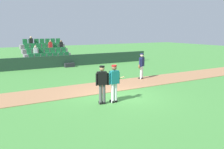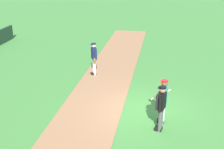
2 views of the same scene
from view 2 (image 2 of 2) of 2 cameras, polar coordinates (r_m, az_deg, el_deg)
The scene contains 5 objects.
ground_plane at distance 12.27m, azimuth 5.91°, elevation -7.26°, with size 80.00×80.00×0.00m, color #42843A.
infield_dirt_path at distance 12.56m, azimuth -3.87°, elevation -6.38°, with size 28.00×2.61×0.03m, color #9E704C.
batter_teal_jersey at distance 11.24m, azimuth 9.92°, elevation -4.79°, with size 0.70×0.77×1.76m.
umpire_home_plate at distance 10.70m, azimuth 9.45°, elevation -6.01°, with size 0.57×0.38×1.76m.
runner_navy_jersey at distance 15.65m, azimuth -3.50°, elevation 3.25°, with size 0.64×0.43×1.76m.
Camera 2 is at (-10.71, -0.65, 5.95)m, focal length 47.25 mm.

